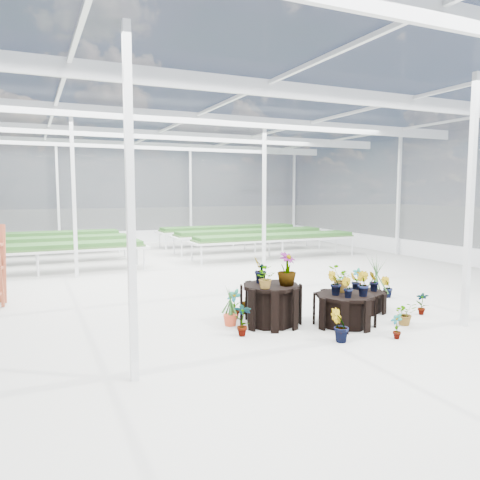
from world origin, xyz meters
name	(u,v)px	position (x,y,z in m)	size (l,w,h in m)	color
ground_plane	(228,296)	(0.00, 0.00, 0.00)	(24.00, 24.00, 0.00)	gray
greenhouse_shell	(228,200)	(0.00, 0.00, 2.25)	(18.00, 24.00, 4.50)	white
steel_frame	(228,200)	(0.00, 0.00, 2.25)	(18.00, 24.00, 4.50)	silver
nursery_benches	(153,246)	(0.00, 7.20, 0.42)	(16.00, 7.00, 0.84)	silver
plinth_tall	(271,305)	(-0.18, -2.48, 0.37)	(1.09, 1.09, 0.74)	black
plinth_mid	(344,310)	(1.02, -3.08, 0.29)	(1.10, 1.10, 0.58)	black
plinth_low	(363,301)	(2.02, -2.38, 0.20)	(0.90, 0.90, 0.41)	black
nursery_plants	(320,290)	(0.90, -2.45, 0.54)	(4.59, 3.01, 1.35)	#275120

